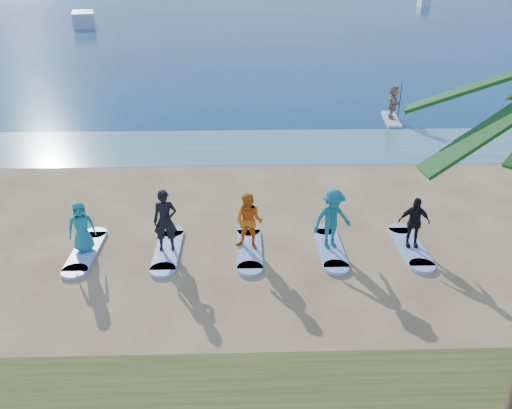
{
  "coord_description": "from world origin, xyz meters",
  "views": [
    {
      "loc": [
        0.8,
        -11.18,
        7.36
      ],
      "look_at": [
        1.17,
        2.0,
        1.1
      ],
      "focal_mm": 35.0,
      "sensor_mm": 36.0,
      "label": 1
    }
  ],
  "objects_px": {
    "student_2": "(249,222)",
    "student_3": "(332,219)",
    "student_0": "(81,227)",
    "surfboard_4": "(410,247)",
    "boat_offshore_b": "(423,6)",
    "student_1": "(165,221)",
    "surfboard_0": "(86,251)",
    "surfboard_3": "(330,248)",
    "paddleboard": "(391,119)",
    "paddleboarder": "(393,102)",
    "surfboard_2": "(249,249)",
    "boat_offshore_a": "(85,26)",
    "surfboard_1": "(168,250)",
    "student_4": "(414,222)"
  },
  "relations": [
    {
      "from": "student_2",
      "to": "student_3",
      "type": "xyz_separation_m",
      "value": [
        2.34,
        0.0,
        0.05
      ]
    },
    {
      "from": "student_0",
      "to": "surfboard_4",
      "type": "distance_m",
      "value": 9.39
    },
    {
      "from": "boat_offshore_b",
      "to": "student_1",
      "type": "bearing_deg",
      "value": -102.96
    },
    {
      "from": "student_0",
      "to": "student_2",
      "type": "bearing_deg",
      "value": -19.86
    },
    {
      "from": "surfboard_0",
      "to": "surfboard_3",
      "type": "relative_size",
      "value": 1.0
    },
    {
      "from": "paddleboard",
      "to": "surfboard_3",
      "type": "distance_m",
      "value": 14.49
    },
    {
      "from": "boat_offshore_b",
      "to": "surfboard_3",
      "type": "height_order",
      "value": "boat_offshore_b"
    },
    {
      "from": "paddleboarder",
      "to": "surfboard_3",
      "type": "bearing_deg",
      "value": 167.99
    },
    {
      "from": "paddleboard",
      "to": "paddleboarder",
      "type": "distance_m",
      "value": 0.91
    },
    {
      "from": "paddleboarder",
      "to": "surfboard_2",
      "type": "bearing_deg",
      "value": 159.98
    },
    {
      "from": "boat_offshore_a",
      "to": "surfboard_3",
      "type": "height_order",
      "value": "boat_offshore_a"
    },
    {
      "from": "paddleboard",
      "to": "student_2",
      "type": "relative_size",
      "value": 1.79
    },
    {
      "from": "paddleboard",
      "to": "student_3",
      "type": "relative_size",
      "value": 1.68
    },
    {
      "from": "student_1",
      "to": "surfboard_4",
      "type": "xyz_separation_m",
      "value": [
        7.02,
        0.0,
        -0.95
      ]
    },
    {
      "from": "boat_offshore_b",
      "to": "surfboard_2",
      "type": "relative_size",
      "value": 2.78
    },
    {
      "from": "boat_offshore_b",
      "to": "surfboard_4",
      "type": "height_order",
      "value": "boat_offshore_b"
    },
    {
      "from": "surfboard_1",
      "to": "surfboard_4",
      "type": "relative_size",
      "value": 1.0
    },
    {
      "from": "paddleboarder",
      "to": "student_2",
      "type": "xyz_separation_m",
      "value": [
        -7.82,
        -13.42,
        -0.04
      ]
    },
    {
      "from": "paddleboarder",
      "to": "surfboard_1",
      "type": "relative_size",
      "value": 0.78
    },
    {
      "from": "paddleboarder",
      "to": "surfboard_2",
      "type": "distance_m",
      "value": 15.56
    },
    {
      "from": "surfboard_0",
      "to": "student_1",
      "type": "bearing_deg",
      "value": 0.0
    },
    {
      "from": "boat_offshore_b",
      "to": "surfboard_3",
      "type": "bearing_deg",
      "value": -100.63
    },
    {
      "from": "paddleboard",
      "to": "student_3",
      "type": "xyz_separation_m",
      "value": [
        -5.48,
        -13.42,
        0.92
      ]
    },
    {
      "from": "boat_offshore_a",
      "to": "surfboard_1",
      "type": "height_order",
      "value": "boat_offshore_a"
    },
    {
      "from": "surfboard_3",
      "to": "student_3",
      "type": "xyz_separation_m",
      "value": [
        0.0,
        0.0,
        0.94
      ]
    },
    {
      "from": "student_2",
      "to": "boat_offshore_b",
      "type": "bearing_deg",
      "value": 87.49
    },
    {
      "from": "student_3",
      "to": "paddleboarder",
      "type": "bearing_deg",
      "value": 49.04
    },
    {
      "from": "boat_offshore_b",
      "to": "surfboard_4",
      "type": "xyz_separation_m",
      "value": [
        -34.0,
        -100.38,
        0.04
      ]
    },
    {
      "from": "paddleboarder",
      "to": "student_4",
      "type": "height_order",
      "value": "paddleboarder"
    },
    {
      "from": "surfboard_4",
      "to": "student_0",
      "type": "bearing_deg",
      "value": 180.0
    },
    {
      "from": "student_4",
      "to": "student_0",
      "type": "bearing_deg",
      "value": -174.49
    },
    {
      "from": "paddleboard",
      "to": "surfboard_0",
      "type": "relative_size",
      "value": 1.36
    },
    {
      "from": "boat_offshore_b",
      "to": "surfboard_1",
      "type": "xyz_separation_m",
      "value": [
        -41.02,
        -100.38,
        0.04
      ]
    },
    {
      "from": "boat_offshore_a",
      "to": "surfboard_3",
      "type": "bearing_deg",
      "value": -84.09
    },
    {
      "from": "surfboard_1",
      "to": "student_1",
      "type": "distance_m",
      "value": 0.95
    },
    {
      "from": "student_1",
      "to": "surfboard_2",
      "type": "distance_m",
      "value": 2.53
    },
    {
      "from": "student_3",
      "to": "surfboard_4",
      "type": "height_order",
      "value": "student_3"
    },
    {
      "from": "boat_offshore_b",
      "to": "student_4",
      "type": "distance_m",
      "value": 105.99
    },
    {
      "from": "student_2",
      "to": "student_4",
      "type": "xyz_separation_m",
      "value": [
        4.68,
        0.0,
        -0.08
      ]
    },
    {
      "from": "boat_offshore_a",
      "to": "surfboard_2",
      "type": "xyz_separation_m",
      "value": [
        22.11,
        -62.16,
        0.04
      ]
    },
    {
      "from": "student_0",
      "to": "surfboard_3",
      "type": "xyz_separation_m",
      "value": [
        7.02,
        0.0,
        -0.79
      ]
    },
    {
      "from": "surfboard_2",
      "to": "student_2",
      "type": "relative_size",
      "value": 1.31
    },
    {
      "from": "boat_offshore_a",
      "to": "surfboard_0",
      "type": "xyz_separation_m",
      "value": [
        17.43,
        -62.16,
        0.04
      ]
    },
    {
      "from": "paddleboarder",
      "to": "boat_offshore_a",
      "type": "bearing_deg",
      "value": 41.77
    },
    {
      "from": "student_4",
      "to": "surfboard_3",
      "type": "bearing_deg",
      "value": -174.49
    },
    {
      "from": "surfboard_4",
      "to": "student_1",
      "type": "bearing_deg",
      "value": 180.0
    },
    {
      "from": "student_2",
      "to": "student_3",
      "type": "bearing_deg",
      "value": 18.56
    },
    {
      "from": "paddleboarder",
      "to": "boat_offshore_b",
      "type": "height_order",
      "value": "paddleboarder"
    },
    {
      "from": "surfboard_1",
      "to": "student_3",
      "type": "height_order",
      "value": "student_3"
    },
    {
      "from": "paddleboard",
      "to": "boat_offshore_b",
      "type": "xyz_separation_m",
      "value": [
        30.86,
        86.96,
        -0.06
      ]
    }
  ]
}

